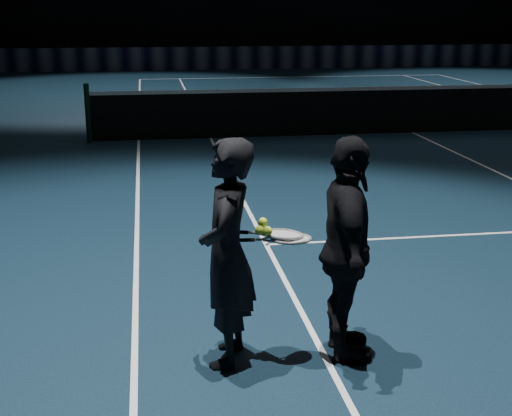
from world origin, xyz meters
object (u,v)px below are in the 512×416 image
Objects in this scene: tennis_balls at (263,228)px; racket_lower at (291,239)px; racket_upper at (283,234)px; player_b at (347,250)px; player_a at (227,254)px.

racket_lower is at bearing -5.00° from tennis_balls.
racket_upper is 0.16m from tennis_balls.
player_b reaches higher than racket_lower.
racket_lower is (0.45, -0.03, 0.10)m from player_a.
tennis_balls is (-0.59, 0.04, 0.18)m from player_b.
player_a is 13.62× the size of tennis_balls.
racket_upper is 5.67× the size of tennis_balls.
tennis_balls reaches higher than racket_upper.
racket_upper is (0.40, 0.02, 0.12)m from player_a.
racket_upper is at bearing 141.34° from racket_lower.
player_a is at bearing 177.60° from tennis_balls.
player_a reaches higher than racket_lower.
player_a and player_b have the same top height.
tennis_balls reaches higher than racket_lower.
player_a is 0.85m from player_b.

